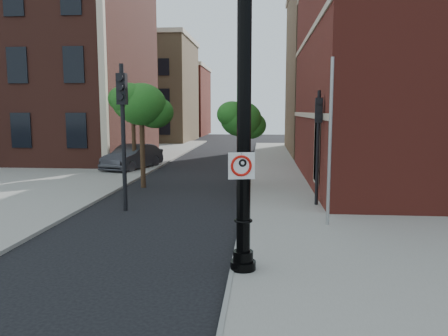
# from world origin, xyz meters

# --- Properties ---
(ground) EXTENTS (120.00, 120.00, 0.00)m
(ground) POSITION_xyz_m (0.00, 0.00, 0.00)
(ground) COLOR black
(ground) RESTS_ON ground
(sidewalk_right) EXTENTS (8.00, 60.00, 0.12)m
(sidewalk_right) POSITION_xyz_m (6.00, 10.00, 0.06)
(sidewalk_right) COLOR gray
(sidewalk_right) RESTS_ON ground
(sidewalk_left) EXTENTS (10.00, 50.00, 0.12)m
(sidewalk_left) POSITION_xyz_m (-9.00, 18.00, 0.06)
(sidewalk_left) COLOR gray
(sidewalk_left) RESTS_ON ground
(curb_edge) EXTENTS (0.10, 60.00, 0.14)m
(curb_edge) POSITION_xyz_m (2.05, 10.00, 0.07)
(curb_edge) COLOR gray
(curb_edge) RESTS_ON ground
(victorian_building) EXTENTS (18.60, 14.60, 17.95)m
(victorian_building) POSITION_xyz_m (-16.00, 23.97, 8.74)
(victorian_building) COLOR #5A2B21
(victorian_building) RESTS_ON ground
(bg_building_tan_a) EXTENTS (12.00, 12.00, 12.00)m
(bg_building_tan_a) POSITION_xyz_m (-12.00, 44.00, 6.00)
(bg_building_tan_a) COLOR #967752
(bg_building_tan_a) RESTS_ON ground
(bg_building_red) EXTENTS (12.00, 12.00, 10.00)m
(bg_building_red) POSITION_xyz_m (-12.00, 58.00, 5.00)
(bg_building_red) COLOR maroon
(bg_building_red) RESTS_ON ground
(bg_building_tan_b) EXTENTS (22.00, 14.00, 14.00)m
(bg_building_tan_b) POSITION_xyz_m (16.00, 30.00, 7.00)
(bg_building_tan_b) COLOR #967752
(bg_building_tan_b) RESTS_ON ground
(lamppost) EXTENTS (0.59, 0.59, 6.94)m
(lamppost) POSITION_xyz_m (2.30, 0.38, 3.20)
(lamppost) COLOR black
(lamppost) RESTS_ON ground
(no_parking_sign) EXTENTS (0.58, 0.16, 0.59)m
(no_parking_sign) POSITION_xyz_m (2.26, 0.21, 2.53)
(no_parking_sign) COLOR white
(no_parking_sign) RESTS_ON ground
(parked_car) EXTENTS (2.96, 5.20, 1.62)m
(parked_car) POSITION_xyz_m (-5.47, 17.59, 0.81)
(parked_car) COLOR #323238
(parked_car) RESTS_ON ground
(traffic_signal_left) EXTENTS (0.34, 0.44, 5.40)m
(traffic_signal_left) POSITION_xyz_m (-2.40, 6.42, 3.64)
(traffic_signal_left) COLOR black
(traffic_signal_left) RESTS_ON ground
(traffic_signal_right) EXTENTS (0.30, 0.37, 4.48)m
(traffic_signal_right) POSITION_xyz_m (4.80, 7.53, 3.02)
(traffic_signal_right) COLOR black
(traffic_signal_right) RESTS_ON ground
(utility_pole) EXTENTS (0.11, 0.11, 5.35)m
(utility_pole) POSITION_xyz_m (4.80, 4.58, 2.67)
(utility_pole) COLOR #999999
(utility_pole) RESTS_ON ground
(street_tree_a) EXTENTS (2.79, 2.52, 5.03)m
(street_tree_a) POSITION_xyz_m (-3.03, 11.37, 3.96)
(street_tree_a) COLOR #301D13
(street_tree_a) RESTS_ON ground
(street_tree_b) EXTENTS (2.88, 2.60, 5.19)m
(street_tree_b) POSITION_xyz_m (-5.09, 16.82, 4.09)
(street_tree_b) COLOR #301D13
(street_tree_b) RESTS_ON ground
(street_tree_c) EXTENTS (2.31, 2.09, 4.17)m
(street_tree_c) POSITION_xyz_m (1.70, 11.45, 3.28)
(street_tree_c) COLOR #301D13
(street_tree_c) RESTS_ON ground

